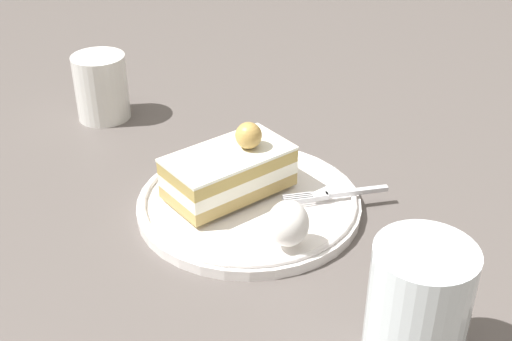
{
  "coord_description": "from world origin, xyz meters",
  "views": [
    {
      "loc": [
        -0.58,
        0.0,
        0.39
      ],
      "look_at": [
        -0.01,
        -0.0,
        0.05
      ],
      "focal_mm": 46.78,
      "sensor_mm": 36.0,
      "label": 1
    }
  ],
  "objects": [
    {
      "name": "ground_plane",
      "position": [
        0.0,
        0.0,
        0.0
      ],
      "size": [
        2.4,
        2.4,
        0.0
      ],
      "primitive_type": "plane",
      "color": "#57504D"
    },
    {
      "name": "cake_slice",
      "position": [
        -0.0,
        0.02,
        0.04
      ],
      "size": [
        0.13,
        0.14,
        0.07
      ],
      "color": "tan",
      "rests_on": "dessert_plate"
    },
    {
      "name": "fork",
      "position": [
        -0.01,
        -0.09,
        0.02
      ],
      "size": [
        0.03,
        0.11,
        0.0
      ],
      "color": "silver",
      "rests_on": "dessert_plate"
    },
    {
      "name": "dessert_plate",
      "position": [
        -0.01,
        -0.0,
        0.01
      ],
      "size": [
        0.23,
        0.23,
        0.02
      ],
      "color": "white",
      "rests_on": "ground_plane"
    },
    {
      "name": "drink_glass_far",
      "position": [
        0.2,
        0.19,
        0.04
      ],
      "size": [
        0.07,
        0.07,
        0.08
      ],
      "color": "white",
      "rests_on": "ground_plane"
    },
    {
      "name": "drink_glass_near",
      "position": [
        -0.22,
        -0.12,
        0.05
      ],
      "size": [
        0.07,
        0.07,
        0.11
      ],
      "color": "silver",
      "rests_on": "ground_plane"
    },
    {
      "name": "whipped_cream_dollop",
      "position": [
        -0.09,
        -0.04,
        0.04
      ],
      "size": [
        0.04,
        0.04,
        0.04
      ],
      "primitive_type": "ellipsoid",
      "color": "white",
      "rests_on": "dessert_plate"
    }
  ]
}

